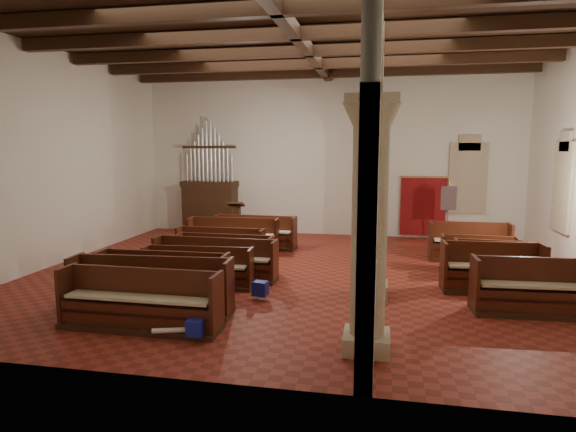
# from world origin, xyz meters

# --- Properties ---
(floor) EXTENTS (14.00, 14.00, 0.00)m
(floor) POSITION_xyz_m (0.00, 0.00, 0.00)
(floor) COLOR maroon
(floor) RESTS_ON ground
(ceiling) EXTENTS (14.00, 14.00, 0.00)m
(ceiling) POSITION_xyz_m (0.00, 0.00, 6.00)
(ceiling) COLOR #321D10
(ceiling) RESTS_ON wall_back
(wall_back) EXTENTS (14.00, 0.02, 6.00)m
(wall_back) POSITION_xyz_m (0.00, 6.00, 3.00)
(wall_back) COLOR white
(wall_back) RESTS_ON floor
(wall_front) EXTENTS (14.00, 0.02, 6.00)m
(wall_front) POSITION_xyz_m (0.00, -6.00, 3.00)
(wall_front) COLOR white
(wall_front) RESTS_ON floor
(wall_left) EXTENTS (0.02, 12.00, 6.00)m
(wall_left) POSITION_xyz_m (-7.00, 0.00, 3.00)
(wall_left) COLOR white
(wall_left) RESTS_ON floor
(ceiling_beams) EXTENTS (13.80, 11.80, 0.30)m
(ceiling_beams) POSITION_xyz_m (0.00, 0.00, 5.82)
(ceiling_beams) COLOR #352110
(ceiling_beams) RESTS_ON wall_back
(arcade) EXTENTS (0.90, 11.90, 6.00)m
(arcade) POSITION_xyz_m (1.80, 0.00, 3.56)
(arcade) COLOR beige
(arcade) RESTS_ON floor
(window_right_b) EXTENTS (0.03, 1.00, 2.20)m
(window_right_b) POSITION_xyz_m (6.98, 2.50, 2.20)
(window_right_b) COLOR #306D4E
(window_right_b) RESTS_ON wall_right
(window_back) EXTENTS (1.00, 0.03, 2.20)m
(window_back) POSITION_xyz_m (5.00, 5.98, 2.20)
(window_back) COLOR #306D4E
(window_back) RESTS_ON wall_back
(pipe_organ) EXTENTS (2.10, 0.85, 4.40)m
(pipe_organ) POSITION_xyz_m (-4.50, 5.50, 1.37)
(pipe_organ) COLOR #352110
(pipe_organ) RESTS_ON floor
(lectern) EXTENTS (0.59, 0.60, 1.41)m
(lectern) POSITION_xyz_m (-3.04, 4.21, 0.58)
(lectern) COLOR #3D2B13
(lectern) RESTS_ON floor
(dossal_curtain) EXTENTS (1.80, 0.07, 2.17)m
(dossal_curtain) POSITION_xyz_m (3.50, 5.92, 1.17)
(dossal_curtain) COLOR #9C1911
(dossal_curtain) RESTS_ON floor
(processional_banner) EXTENTS (0.51, 0.64, 2.21)m
(processional_banner) POSITION_xyz_m (4.14, 4.19, 0.77)
(processional_banner) COLOR #352110
(processional_banner) RESTS_ON floor
(hymnal_box_a) EXTENTS (0.29, 0.24, 0.28)m
(hymnal_box_a) POSITION_xyz_m (-1.09, -4.66, 0.24)
(hymnal_box_a) COLOR navy
(hymnal_box_a) RESTS_ON floor
(hymnal_box_b) EXTENTS (0.34, 0.29, 0.31)m
(hymnal_box_b) POSITION_xyz_m (-0.55, -2.26, 0.25)
(hymnal_box_b) COLOR navy
(hymnal_box_b) RESTS_ON floor
(hymnal_box_c) EXTENTS (0.34, 0.29, 0.31)m
(hymnal_box_c) POSITION_xyz_m (-1.42, -1.32, 0.25)
(hymnal_box_c) COLOR navy
(hymnal_box_c) RESTS_ON floor
(tube_heater_a) EXTENTS (0.89, 0.37, 0.09)m
(tube_heater_a) POSITION_xyz_m (-1.40, -4.62, 0.16)
(tube_heater_a) COLOR white
(tube_heater_a) RESTS_ON floor
(tube_heater_b) EXTENTS (1.11, 0.40, 0.11)m
(tube_heater_b) POSITION_xyz_m (-2.12, -3.59, 0.16)
(tube_heater_b) COLOR silver
(tube_heater_b) RESTS_ON floor
(nave_pew_0) EXTENTS (3.01, 0.74, 1.09)m
(nave_pew_0) POSITION_xyz_m (-2.29, -4.29, 0.36)
(nave_pew_0) COLOR #352110
(nave_pew_0) RESTS_ON floor
(nave_pew_1) EXTENTS (3.30, 0.96, 1.13)m
(nave_pew_1) POSITION_xyz_m (-2.48, -3.48, 0.37)
(nave_pew_1) COLOR #352110
(nave_pew_1) RESTS_ON floor
(nave_pew_2) EXTENTS (2.87, 0.75, 1.07)m
(nave_pew_2) POSITION_xyz_m (-2.58, -2.75, 0.35)
(nave_pew_2) COLOR #352110
(nave_pew_2) RESTS_ON floor
(nave_pew_3) EXTENTS (2.64, 0.80, 0.95)m
(nave_pew_3) POSITION_xyz_m (-2.24, -1.58, 0.31)
(nave_pew_3) COLOR #352110
(nave_pew_3) RESTS_ON floor
(nave_pew_4) EXTENTS (3.17, 0.76, 1.03)m
(nave_pew_4) POSITION_xyz_m (-2.08, -0.84, 0.34)
(nave_pew_4) COLOR #352110
(nave_pew_4) RESTS_ON floor
(nave_pew_5) EXTENTS (2.61, 0.68, 0.99)m
(nave_pew_5) POSITION_xyz_m (-2.07, -0.08, 0.33)
(nave_pew_5) COLOR #352110
(nave_pew_5) RESTS_ON floor
(nave_pew_6) EXTENTS (2.62, 0.70, 0.96)m
(nave_pew_6) POSITION_xyz_m (-2.59, 1.09, 0.32)
(nave_pew_6) COLOR #352110
(nave_pew_6) RESTS_ON floor
(nave_pew_7) EXTENTS (2.86, 0.91, 1.10)m
(nave_pew_7) POSITION_xyz_m (-2.52, 2.11, 0.37)
(nave_pew_7) COLOR #352110
(nave_pew_7) RESTS_ON floor
(nave_pew_8) EXTENTS (2.73, 0.84, 1.07)m
(nave_pew_8) POSITION_xyz_m (-2.05, 3.00, 0.35)
(nave_pew_8) COLOR #352110
(nave_pew_8) RESTS_ON floor
(aisle_pew_0) EXTENTS (2.28, 0.86, 1.12)m
(aisle_pew_0) POSITION_xyz_m (4.95, -2.12, 0.38)
(aisle_pew_0) COLOR #352110
(aisle_pew_0) RESTS_ON floor
(aisle_pew_1) EXTENTS (2.24, 0.85, 1.14)m
(aisle_pew_1) POSITION_xyz_m (4.50, -0.72, 0.39)
(aisle_pew_1) COLOR #352110
(aisle_pew_1) RESTS_ON floor
(aisle_pew_2) EXTENTS (1.82, 0.78, 1.00)m
(aisle_pew_2) POSITION_xyz_m (4.71, 0.32, 0.34)
(aisle_pew_2) COLOR #352110
(aisle_pew_2) RESTS_ON floor
(aisle_pew_3) EXTENTS (1.94, 0.75, 0.99)m
(aisle_pew_3) POSITION_xyz_m (4.53, 0.98, 0.33)
(aisle_pew_3) COLOR #352110
(aisle_pew_3) RESTS_ON floor
(aisle_pew_4) EXTENTS (2.26, 0.78, 1.13)m
(aisle_pew_4) POSITION_xyz_m (4.54, 2.41, 0.38)
(aisle_pew_4) COLOR #352110
(aisle_pew_4) RESTS_ON floor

